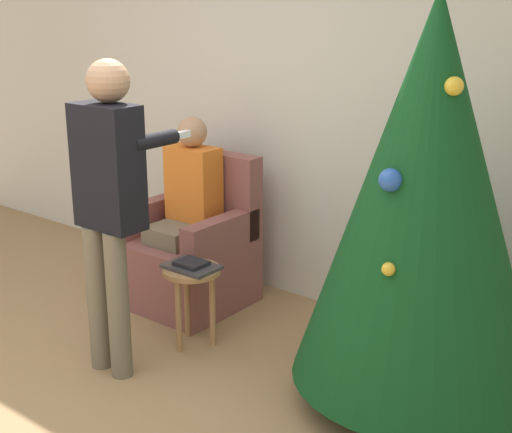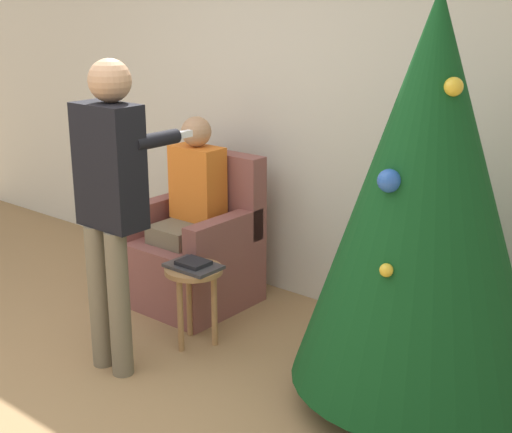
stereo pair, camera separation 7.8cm
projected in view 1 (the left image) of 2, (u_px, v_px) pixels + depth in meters
name	position (u px, v px, depth m)	size (l,w,h in m)	color
wall_back	(300.00, 104.00, 4.71)	(8.00, 0.06, 2.70)	beige
christmas_tree	(426.00, 195.00, 3.42)	(1.26, 1.26, 2.09)	brown
armchair	(190.00, 252.00, 4.88)	(0.78, 0.72, 1.02)	brown
person_seated	(186.00, 204.00, 4.75)	(0.36, 0.46, 1.28)	#6B604C
person_standing	(109.00, 192.00, 3.78)	(0.40, 0.57, 1.73)	#6B604C
side_stool	(192.00, 284.00, 4.23)	(0.35, 0.35, 0.49)	#A37547
laptop	(192.00, 267.00, 4.20)	(0.32, 0.22, 0.02)	#38383D
book	(191.00, 263.00, 4.20)	(0.18, 0.15, 0.02)	black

